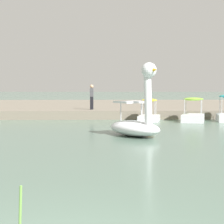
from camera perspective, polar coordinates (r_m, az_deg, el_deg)
name	(u,v)px	position (r m, az deg, el deg)	size (l,w,h in m)	color
shore_bank_far	(91,106)	(36.05, -3.11, 0.84)	(132.61, 24.04, 0.56)	slate
swan_boat	(136,121)	(15.75, 3.66, -1.36)	(2.74, 3.21, 3.00)	white
pedal_boat_yellow	(149,115)	(23.00, 5.61, -0.48)	(1.62, 2.24, 1.37)	white
pedal_boat_lime	(193,114)	(23.11, 12.10, -0.29)	(1.87, 2.48, 1.45)	white
person_on_path	(92,96)	(25.67, -3.07, 2.42)	(0.25, 0.25, 1.69)	black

